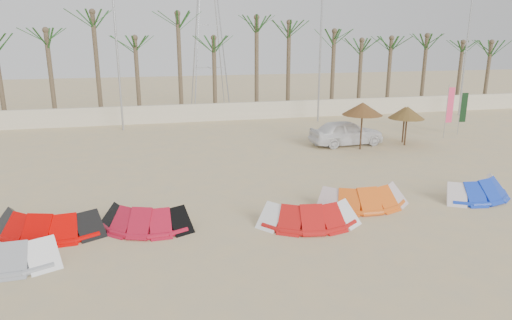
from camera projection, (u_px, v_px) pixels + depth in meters
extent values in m
plane|color=tan|center=(302.00, 255.00, 13.51)|extent=(120.00, 120.00, 0.00)
cube|color=beige|center=(207.00, 112.00, 33.97)|extent=(60.00, 0.30, 1.30)
cylinder|color=brown|center=(3.00, 79.00, 31.62)|extent=(0.32, 0.32, 6.50)
cylinder|color=brown|center=(150.00, 76.00, 33.81)|extent=(0.32, 0.32, 6.50)
ellipsoid|color=#194719|center=(147.00, 31.00, 32.93)|extent=(4.00, 4.00, 2.40)
cylinder|color=brown|center=(280.00, 74.00, 35.99)|extent=(0.32, 0.32, 6.50)
ellipsoid|color=#194719|center=(280.00, 31.00, 35.12)|extent=(4.00, 4.00, 2.40)
cylinder|color=brown|center=(394.00, 71.00, 38.18)|extent=(0.32, 0.32, 6.50)
ellipsoid|color=#194719|center=(398.00, 31.00, 37.31)|extent=(4.00, 4.00, 2.40)
cylinder|color=brown|center=(477.00, 70.00, 39.93)|extent=(0.32, 0.32, 6.50)
ellipsoid|color=#194719|center=(482.00, 31.00, 39.06)|extent=(4.00, 4.00, 2.40)
cylinder|color=#A5A8AD|center=(117.00, 47.00, 29.48)|extent=(0.14, 0.14, 11.00)
cylinder|color=#A5A8AD|center=(321.00, 45.00, 32.54)|extent=(0.14, 0.14, 11.00)
cylinder|color=#A5A8AD|center=(467.00, 45.00, 35.17)|extent=(0.14, 0.14, 11.00)
cube|color=white|center=(54.00, 249.00, 13.32)|extent=(0.93, 1.24, 0.40)
cylinder|color=#D80200|center=(47.00, 232.00, 14.80)|extent=(3.28, 1.12, 0.20)
cube|color=black|center=(96.00, 223.00, 15.19)|extent=(0.88, 1.22, 0.40)
cylinder|color=#AB1027|center=(145.00, 227.00, 15.19)|extent=(2.71, 1.12, 0.20)
cube|color=black|center=(105.00, 226.00, 14.96)|extent=(0.93, 1.24, 0.40)
cube|color=black|center=(183.00, 219.00, 15.52)|extent=(0.93, 1.24, 0.40)
cylinder|color=red|center=(309.00, 223.00, 15.53)|extent=(3.09, 0.63, 0.20)
cube|color=white|center=(269.00, 222.00, 15.28)|extent=(0.75, 1.17, 0.40)
cube|color=white|center=(346.00, 214.00, 15.89)|extent=(0.75, 1.17, 0.40)
cylinder|color=orange|center=(363.00, 204.00, 17.22)|extent=(3.21, 0.28, 0.20)
cube|color=beige|center=(326.00, 203.00, 16.96)|extent=(0.63, 1.12, 0.40)
cube|color=beige|center=(396.00, 197.00, 17.59)|extent=(0.63, 1.12, 0.40)
cylinder|color=blue|center=(478.00, 197.00, 18.05)|extent=(2.84, 0.91, 0.20)
cube|color=silver|center=(449.00, 195.00, 17.82)|extent=(0.85, 1.21, 0.40)
cube|color=silver|center=(505.00, 190.00, 18.39)|extent=(0.85, 1.21, 0.40)
cylinder|color=#4C331E|center=(361.00, 127.00, 25.49)|extent=(0.10, 0.10, 2.57)
cone|color=brown|center=(363.00, 109.00, 25.21)|extent=(2.25, 2.25, 0.70)
cylinder|color=#4C331E|center=(406.00, 127.00, 26.45)|extent=(0.10, 0.10, 2.19)
cone|color=brown|center=(407.00, 113.00, 26.22)|extent=(1.98, 1.98, 0.70)
cylinder|color=#4C331E|center=(404.00, 126.00, 27.19)|extent=(0.10, 0.10, 2.06)
cone|color=brown|center=(405.00, 113.00, 26.99)|extent=(1.91, 1.91, 0.70)
cylinder|color=#A5A8AD|center=(446.00, 112.00, 28.11)|extent=(0.04, 0.04, 3.34)
cube|color=#FF3E6E|center=(450.00, 105.00, 28.05)|extent=(0.42, 0.05, 2.17)
cylinder|color=#A5A8AD|center=(460.00, 113.00, 29.06)|extent=(0.04, 0.04, 2.87)
cube|color=black|center=(463.00, 107.00, 29.01)|extent=(0.42, 0.08, 1.87)
imported|color=white|center=(346.00, 133.00, 26.66)|extent=(4.42, 2.01, 1.47)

